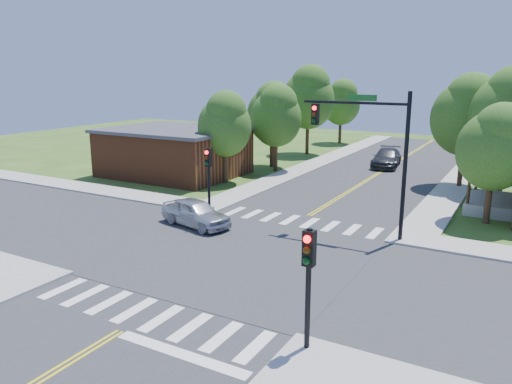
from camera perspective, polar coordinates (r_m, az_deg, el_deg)
The scene contains 24 objects.
ground at distance 22.37m, azimuth -1.64°, elevation -7.51°, with size 100.00×100.00×0.00m, color #30531A.
road_ns at distance 22.36m, azimuth -1.64°, elevation -7.46°, with size 10.00×90.00×0.04m, color #2D2D30.
road_ew at distance 22.36m, azimuth -1.64°, elevation -7.45°, with size 90.00×10.00×0.04m, color #2D2D30.
intersection_patch at distance 22.37m, azimuth -1.64°, elevation -7.51°, with size 10.20×10.20×0.06m, color #2D2D30.
sidewalk_nw at distance 43.66m, azimuth -8.77°, elevation 2.89°, with size 40.00×40.00×0.14m.
crosswalk_north at distance 27.56m, azimuth 5.02°, elevation -3.35°, with size 8.85×2.00×0.01m.
crosswalk_south at distance 17.79m, azimuth -12.27°, elevation -13.48°, with size 8.85×2.00×0.01m.
centerline at distance 22.36m, azimuth -1.64°, elevation -7.40°, with size 0.30×90.00×0.01m.
stop_bar at distance 15.46m, azimuth -8.55°, elevation -17.96°, with size 4.60×0.45×0.09m, color white.
signal_mast_ne at distance 24.65m, azimuth 13.00°, elevation 5.78°, with size 5.30×0.42×7.20m.
signal_pole_se at distance 14.35m, azimuth 6.01°, elevation -8.54°, with size 0.34×0.42×3.80m.
signal_pole_nw at distance 29.11m, azimuth -5.48°, elevation 2.85°, with size 0.34×0.42×3.80m.
building_nw at distance 40.35m, azimuth -9.34°, elevation 4.61°, with size 10.40×8.40×3.73m.
tree_e_a at distance 29.11m, azimuth 25.75°, elevation 4.83°, with size 3.86×3.67×6.57m.
tree_e_b at distance 36.13m, azimuth 27.04°, elevation 8.21°, with size 5.01×4.76×8.52m.
tree_e_c at distance 44.46m, azimuth 26.94°, elevation 8.06°, with size 4.39×4.18×7.47m.
tree_w_a at distance 36.63m, azimuth -3.57°, elevation 7.91°, with size 4.00×3.80×6.79m.
tree_w_b at distance 42.80m, azimuth 1.90°, elevation 9.22°, with size 4.31×4.10×7.34m.
tree_w_c at distance 49.86m, azimuth 6.05°, elevation 10.88°, with size 5.18×4.92×8.80m.
tree_w_d at distance 58.41m, azimuth 9.76°, elevation 10.19°, with size 4.31×4.09×7.32m.
tree_house at distance 37.70m, azimuth 22.99°, elevation 8.30°, with size 4.74×4.50×8.05m.
tree_bldg at distance 40.89m, azimuth 2.37°, elevation 8.85°, with size 4.21×4.00×7.16m.
car_silver at distance 26.71m, azimuth -6.90°, elevation -2.43°, with size 4.57×2.70×1.46m, color silver.
car_dgrey at distance 44.65m, azimuth 14.70°, elevation 3.74°, with size 2.83×5.52×1.53m, color #2F3034.
Camera 1 is at (10.79, -17.87, 8.04)m, focal length 35.00 mm.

